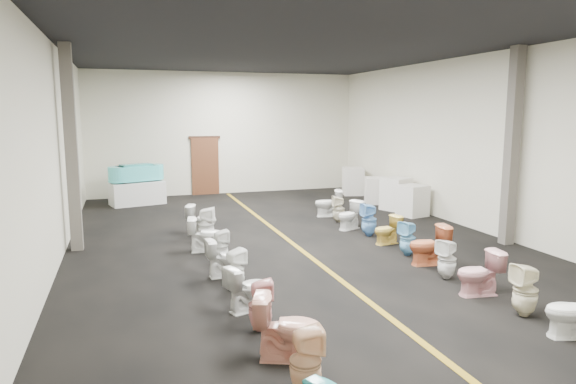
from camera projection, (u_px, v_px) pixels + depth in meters
name	position (u px, v px, depth m)	size (l,w,h in m)	color
floor	(293.00, 244.00, 11.97)	(16.00, 16.00, 0.00)	black
ceiling	(293.00, 45.00, 11.28)	(16.00, 16.00, 0.00)	black
wall_back	(226.00, 134.00, 19.15)	(10.00, 10.00, 0.00)	beige
wall_left	(53.00, 153.00, 10.11)	(16.00, 16.00, 0.00)	beige
wall_right	(478.00, 143.00, 13.14)	(16.00, 16.00, 0.00)	beige
aisle_stripe	(293.00, 244.00, 11.97)	(0.12, 15.60, 0.01)	olive
back_door	(205.00, 166.00, 19.04)	(1.00, 0.10, 2.10)	#562D19
door_frame	(204.00, 137.00, 18.88)	(1.15, 0.08, 0.10)	#331C11
column_left	(71.00, 149.00, 11.13)	(0.25, 0.25, 4.50)	#59544C
column_right	(512.00, 147.00, 11.65)	(0.25, 0.25, 4.50)	#59544C
display_table	(137.00, 193.00, 17.04)	(1.70, 0.85, 0.76)	silver
bathtub	(136.00, 172.00, 16.94)	(1.79, 1.08, 0.55)	#47C9CD
appliance_crate_a	(413.00, 201.00, 15.14)	(0.71, 0.71, 0.91)	silver
appliance_crate_b	(396.00, 194.00, 16.06)	(0.74, 0.74, 1.02)	silver
appliance_crate_c	(377.00, 190.00, 17.26)	(0.76, 0.76, 0.86)	silver
appliance_crate_d	(353.00, 181.00, 19.02)	(0.71, 0.71, 1.01)	silver
toilet_left_1	(306.00, 361.00, 5.52)	(0.35, 0.36, 0.78)	#E9B587
toilet_left_2	(287.00, 327.00, 6.32)	(0.47, 0.82, 0.84)	#E19984
toilet_left_3	(260.00, 305.00, 7.17)	(0.33, 0.34, 0.74)	#DB9391
toilet_left_4	(248.00, 288.00, 7.91)	(0.40, 0.71, 0.72)	silver
toilet_left_5	(235.00, 269.00, 8.83)	(0.33, 0.33, 0.72)	white
toilet_left_6	(225.00, 258.00, 9.55)	(0.41, 0.71, 0.73)	white
toilet_left_7	(221.00, 246.00, 10.42)	(0.31, 0.31, 0.68)	white
toilet_left_8	(206.00, 235.00, 11.25)	(0.43, 0.75, 0.77)	white
toilet_left_9	(206.00, 225.00, 12.04)	(0.38, 0.39, 0.84)	white
toilet_left_10	(202.00, 220.00, 12.83)	(0.42, 0.74, 0.75)	silver
toilet_right_1	(573.00, 311.00, 6.95)	(0.42, 0.73, 0.75)	white
toilet_right_2	(525.00, 290.00, 7.69)	(0.36, 0.37, 0.81)	#F1E8C3
toilet_right_3	(479.00, 273.00, 8.56)	(0.43, 0.75, 0.77)	#E7A5AA
toilet_right_4	(447.00, 259.00, 9.41)	(0.34, 0.34, 0.75)	white
toilet_right_5	(429.00, 245.00, 10.28)	(0.45, 0.79, 0.81)	#D0693C
toilet_right_6	(408.00, 238.00, 10.95)	(0.34, 0.35, 0.75)	#7BC6ED
toilet_right_7	(387.00, 230.00, 11.91)	(0.37, 0.65, 0.67)	#E6C14F
toilet_right_8	(369.00, 220.00, 12.66)	(0.37, 0.38, 0.82)	#70AFEA
toilet_right_9	(350.00, 215.00, 13.41)	(0.42, 0.73, 0.74)	white
toilet_right_10	(339.00, 209.00, 14.25)	(0.34, 0.34, 0.75)	beige
toilet_right_11	(328.00, 203.00, 15.05)	(0.44, 0.78, 0.79)	white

